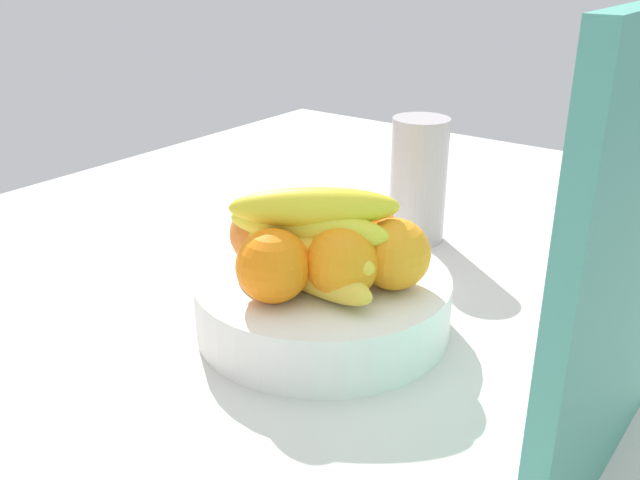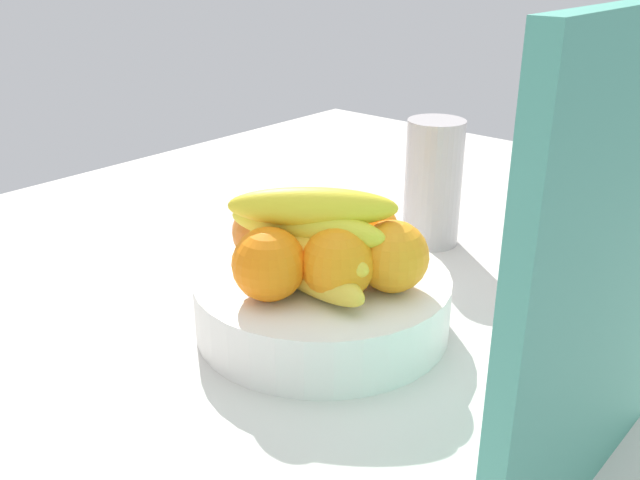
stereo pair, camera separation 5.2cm
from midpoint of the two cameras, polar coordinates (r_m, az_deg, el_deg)
ground_plane at (r=76.37cm, az=0.43°, el=-9.04°), size 180.00×140.00×3.00cm
fruit_bowl at (r=76.61cm, az=1.97°, el=-4.95°), size 27.52×27.52×6.26cm
orange_front_left at (r=76.37cm, az=5.69°, el=0.51°), size 7.40×7.40×7.40cm
orange_front_right at (r=79.39cm, az=1.80°, el=1.51°), size 7.40×7.40×7.40cm
orange_center at (r=76.41cm, az=-2.45°, el=0.62°), size 7.40×7.40×7.40cm
orange_back_left at (r=68.75cm, az=-1.99°, el=-2.01°), size 7.40×7.40×7.40cm
orange_back_right at (r=69.00cm, az=3.62°, el=-1.95°), size 7.40×7.40×7.40cm
orange_top_stack at (r=71.11cm, az=8.01°, el=-1.35°), size 7.40×7.40×7.40cm
banana_bunch at (r=70.42cm, az=1.04°, el=0.05°), size 13.59×18.24×10.60cm
cutting_board at (r=51.72cm, az=24.81°, el=-3.18°), size 28.02×2.09×36.00cm
thermos_tumbler at (r=98.03cm, az=10.68°, el=4.56°), size 7.79×7.79×17.45cm
jar_lid at (r=101.80cm, az=7.24°, el=0.63°), size 6.06×6.06×1.31cm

